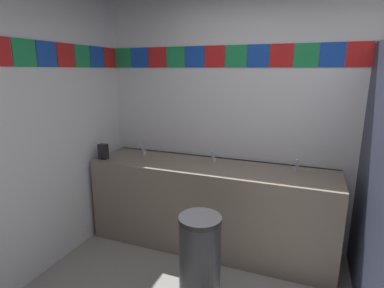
{
  "coord_description": "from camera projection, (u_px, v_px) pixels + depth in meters",
  "views": [
    {
      "loc": [
        0.08,
        -1.4,
        1.78
      ],
      "look_at": [
        -0.88,
        1.05,
        1.14
      ],
      "focal_mm": 28.59,
      "sensor_mm": 36.0,
      "label": 1
    }
  ],
  "objects": [
    {
      "name": "wall_back",
      "position": [
        301.0,
        123.0,
        2.95
      ],
      "size": [
        4.1,
        0.09,
        2.56
      ],
      "color": "silver",
      "rests_on": "ground_plane"
    },
    {
      "name": "vanity_counter",
      "position": [
        210.0,
        205.0,
        3.11
      ],
      "size": [
        2.41,
        0.62,
        0.87
      ],
      "color": "gray",
      "rests_on": "ground_plane"
    },
    {
      "name": "faucet_left",
      "position": [
        143.0,
        150.0,
        3.36
      ],
      "size": [
        0.04,
        0.1,
        0.14
      ],
      "color": "silver",
      "rests_on": "vanity_counter"
    },
    {
      "name": "faucet_center",
      "position": [
        213.0,
        158.0,
        3.08
      ],
      "size": [
        0.04,
        0.1,
        0.14
      ],
      "color": "silver",
      "rests_on": "vanity_counter"
    },
    {
      "name": "faucet_right",
      "position": [
        297.0,
        167.0,
        2.8
      ],
      "size": [
        0.04,
        0.1,
        0.14
      ],
      "color": "silver",
      "rests_on": "vanity_counter"
    },
    {
      "name": "soap_dispenser",
      "position": [
        103.0,
        152.0,
        3.21
      ],
      "size": [
        0.09,
        0.09,
        0.16
      ],
      "color": "black",
      "rests_on": "vanity_counter"
    },
    {
      "name": "trash_bin",
      "position": [
        200.0,
        259.0,
        2.36
      ],
      "size": [
        0.33,
        0.33,
        0.72
      ],
      "color": "#333338",
      "rests_on": "ground_plane"
    }
  ]
}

